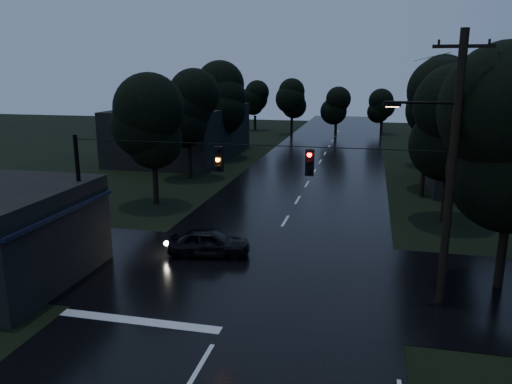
% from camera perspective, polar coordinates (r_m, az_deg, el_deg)
% --- Properties ---
extents(main_road, '(12.00, 120.00, 0.02)m').
position_cam_1_polar(main_road, '(38.87, 5.85, 0.88)').
color(main_road, black).
rests_on(main_road, ground).
extents(cross_street, '(60.00, 9.00, 0.02)m').
position_cam_1_polar(cross_street, '(21.92, -0.20, -9.39)').
color(cross_street, black).
rests_on(cross_street, ground).
extents(building_far_right, '(10.00, 14.00, 4.40)m').
position_cam_1_polar(building_far_right, '(43.15, 25.45, 3.87)').
color(building_far_right, black).
rests_on(building_far_right, ground).
extents(building_far_left, '(10.00, 16.00, 5.00)m').
position_cam_1_polar(building_far_left, '(51.49, -8.37, 6.79)').
color(building_far_left, black).
rests_on(building_far_left, ground).
extents(utility_pole_main, '(3.50, 0.30, 10.00)m').
position_cam_1_polar(utility_pole_main, '(19.13, 21.23, 2.72)').
color(utility_pole_main, black).
rests_on(utility_pole_main, ground).
extents(utility_pole_far, '(2.00, 0.30, 7.50)m').
position_cam_1_polar(utility_pole_far, '(36.13, 18.82, 5.49)').
color(utility_pole_far, black).
rests_on(utility_pole_far, ground).
extents(anchor_pole_left, '(0.18, 0.18, 6.00)m').
position_cam_1_polar(anchor_pole_left, '(22.91, -19.41, -1.23)').
color(anchor_pole_left, black).
rests_on(anchor_pole_left, ground).
extents(span_signals, '(15.00, 0.37, 1.12)m').
position_cam_1_polar(span_signals, '(19.34, 0.71, 3.72)').
color(span_signals, black).
rests_on(span_signals, ground).
extents(tree_left_a, '(3.92, 3.92, 8.26)m').
position_cam_1_polar(tree_left_a, '(32.77, -11.73, 7.57)').
color(tree_left_a, black).
rests_on(tree_left_a, ground).
extents(tree_left_b, '(4.20, 4.20, 8.85)m').
position_cam_1_polar(tree_left_b, '(40.32, -7.79, 9.37)').
color(tree_left_b, black).
rests_on(tree_left_b, ground).
extents(tree_left_c, '(4.48, 4.48, 9.44)m').
position_cam_1_polar(tree_left_c, '(49.94, -4.37, 10.71)').
color(tree_left_c, black).
rests_on(tree_left_c, ground).
extents(tree_right_a, '(4.20, 4.20, 8.85)m').
position_cam_1_polar(tree_right_a, '(30.10, 21.48, 7.10)').
color(tree_right_a, black).
rests_on(tree_right_a, ground).
extents(tree_right_b, '(4.48, 4.48, 9.44)m').
position_cam_1_polar(tree_right_b, '(38.05, 20.75, 8.93)').
color(tree_right_b, black).
rests_on(tree_right_b, ground).
extents(tree_right_c, '(4.76, 4.76, 10.03)m').
position_cam_1_polar(tree_right_c, '(48.01, 19.98, 10.27)').
color(tree_right_c, black).
rests_on(tree_right_c, ground).
extents(car, '(4.10, 2.25, 1.32)m').
position_cam_1_polar(car, '(23.88, -5.37, -5.76)').
color(car, black).
rests_on(car, ground).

